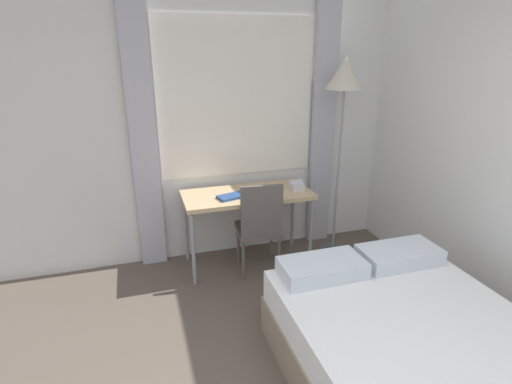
{
  "coord_description": "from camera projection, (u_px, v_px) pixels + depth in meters",
  "views": [
    {
      "loc": [
        -0.76,
        -0.94,
        2.07
      ],
      "look_at": [
        0.18,
        2.12,
        0.91
      ],
      "focal_mm": 28.0,
      "sensor_mm": 36.0,
      "label": 1
    }
  ],
  "objects": [
    {
      "name": "wall_back_with_window",
      "position": [
        218.0,
        125.0,
        3.89
      ],
      "size": [
        4.6,
        0.13,
        2.7
      ],
      "color": "silver",
      "rests_on": "ground_plane"
    },
    {
      "name": "bed",
      "position": [
        425.0,
        370.0,
        2.36
      ],
      "size": [
        1.43,
        1.97,
        0.64
      ],
      "color": "gray",
      "rests_on": "ground_plane"
    },
    {
      "name": "book",
      "position": [
        234.0,
        196.0,
        3.7
      ],
      "size": [
        0.32,
        0.21,
        0.02
      ],
      "rotation": [
        0.0,
        0.0,
        0.26
      ],
      "color": "navy",
      "rests_on": "desk"
    },
    {
      "name": "standing_lamp",
      "position": [
        344.0,
        87.0,
        3.72
      ],
      "size": [
        0.35,
        0.35,
        1.99
      ],
      "color": "#4C4C51",
      "rests_on": "ground_plane"
    },
    {
      "name": "desk",
      "position": [
        247.0,
        199.0,
        3.84
      ],
      "size": [
        1.23,
        0.56,
        0.76
      ],
      "color": "tan",
      "rests_on": "ground_plane"
    },
    {
      "name": "desk_chair",
      "position": [
        259.0,
        224.0,
        3.71
      ],
      "size": [
        0.44,
        0.44,
        0.94
      ],
      "rotation": [
        0.0,
        0.0,
        -0.11
      ],
      "color": "#59514C",
      "rests_on": "ground_plane"
    },
    {
      "name": "wall_right",
      "position": [
        485.0,
        146.0,
        3.09
      ],
      "size": [
        0.05,
        3.86,
        2.7
      ],
      "color": "silver",
      "rests_on": "ground_plane"
    },
    {
      "name": "telephone",
      "position": [
        296.0,
        185.0,
        3.9
      ],
      "size": [
        0.14,
        0.15,
        0.09
      ],
      "color": "silver",
      "rests_on": "desk"
    }
  ]
}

